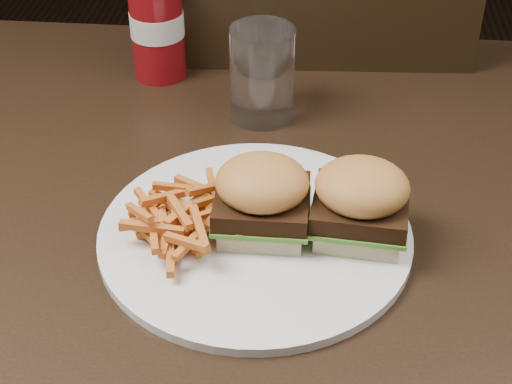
# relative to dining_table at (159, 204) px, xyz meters

# --- Properties ---
(dining_table) EXTENTS (1.20, 0.80, 0.04)m
(dining_table) POSITION_rel_dining_table_xyz_m (0.00, 0.00, 0.00)
(dining_table) COLOR black
(dining_table) RESTS_ON ground
(chair_far) EXTENTS (0.47, 0.47, 0.04)m
(chair_far) POSITION_rel_dining_table_xyz_m (0.15, 0.50, -0.30)
(chair_far) COLOR black
(chair_far) RESTS_ON ground
(plate) EXTENTS (0.31, 0.31, 0.01)m
(plate) POSITION_rel_dining_table_xyz_m (0.11, -0.07, 0.03)
(plate) COLOR white
(plate) RESTS_ON dining_table
(sandwich_half_a) EXTENTS (0.08, 0.08, 0.02)m
(sandwich_half_a) POSITION_rel_dining_table_xyz_m (0.12, -0.07, 0.04)
(sandwich_half_a) COLOR beige
(sandwich_half_a) RESTS_ON plate
(sandwich_half_b) EXTENTS (0.09, 0.08, 0.02)m
(sandwich_half_b) POSITION_rel_dining_table_xyz_m (0.21, -0.07, 0.04)
(sandwich_half_b) COLOR beige
(sandwich_half_b) RESTS_ON plate
(fries_pile) EXTENTS (0.12, 0.12, 0.04)m
(fries_pile) POSITION_rel_dining_table_xyz_m (0.05, -0.08, 0.05)
(fries_pile) COLOR #C37727
(fries_pile) RESTS_ON plate
(ketchup_bottle) EXTENTS (0.08, 0.08, 0.14)m
(ketchup_bottle) POSITION_rel_dining_table_xyz_m (-0.04, 0.25, 0.08)
(ketchup_bottle) COLOR maroon
(ketchup_bottle) RESTS_ON dining_table
(tumbler) EXTENTS (0.08, 0.08, 0.12)m
(tumbler) POSITION_rel_dining_table_xyz_m (0.10, 0.16, 0.08)
(tumbler) COLOR white
(tumbler) RESTS_ON dining_table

